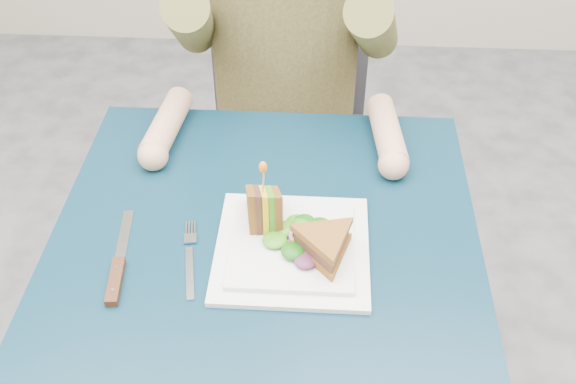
# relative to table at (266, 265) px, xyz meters

# --- Properties ---
(table) EXTENTS (0.75, 0.75, 0.73)m
(table) POSITION_rel_table_xyz_m (0.00, 0.00, 0.00)
(table) COLOR #08202E
(table) RESTS_ON ground
(chair) EXTENTS (0.42, 0.40, 0.93)m
(chair) POSITION_rel_table_xyz_m (0.00, 0.66, -0.11)
(chair) COLOR #47474C
(chair) RESTS_ON ground
(plate) EXTENTS (0.26, 0.26, 0.02)m
(plate) POSITION_rel_table_xyz_m (0.05, -0.04, 0.09)
(plate) COLOR white
(plate) RESTS_ON table
(sandwich_flat) EXTENTS (0.17, 0.17, 0.05)m
(sandwich_flat) POSITION_rel_table_xyz_m (0.11, -0.06, 0.12)
(sandwich_flat) COLOR brown
(sandwich_flat) RESTS_ON plate
(sandwich_upright) EXTENTS (0.08, 0.13, 0.12)m
(sandwich_upright) POSITION_rel_table_xyz_m (-0.00, 0.01, 0.13)
(sandwich_upright) COLOR brown
(sandwich_upright) RESTS_ON plate
(fork) EXTENTS (0.04, 0.18, 0.01)m
(fork) POSITION_rel_table_xyz_m (-0.12, -0.07, 0.08)
(fork) COLOR silver
(fork) RESTS_ON table
(knife) EXTENTS (0.04, 0.22, 0.02)m
(knife) POSITION_rel_table_xyz_m (-0.23, -0.11, 0.09)
(knife) COLOR silver
(knife) RESTS_ON table
(toothpick) EXTENTS (0.01, 0.01, 0.06)m
(toothpick) POSITION_rel_table_xyz_m (-0.00, 0.01, 0.20)
(toothpick) COLOR tan
(toothpick) RESTS_ON sandwich_upright
(toothpick_frill) EXTENTS (0.01, 0.01, 0.02)m
(toothpick_frill) POSITION_rel_table_xyz_m (-0.00, 0.01, 0.23)
(toothpick_frill) COLOR orange
(toothpick_frill) RESTS_ON sandwich_upright
(lettuce_spill) EXTENTS (0.15, 0.13, 0.02)m
(lettuce_spill) POSITION_rel_table_xyz_m (0.06, -0.03, 0.11)
(lettuce_spill) COLOR #337A14
(lettuce_spill) RESTS_ON plate
(onion_ring) EXTENTS (0.04, 0.04, 0.02)m
(onion_ring) POSITION_rel_table_xyz_m (0.07, -0.03, 0.11)
(onion_ring) COLOR #9E4C7A
(onion_ring) RESTS_ON plate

